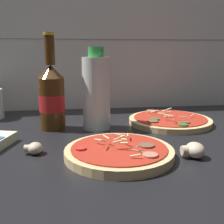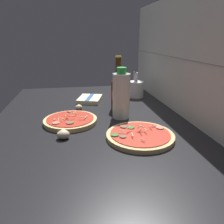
% 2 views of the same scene
% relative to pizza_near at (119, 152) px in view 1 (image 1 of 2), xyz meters
% --- Properties ---
extents(counter_slab, '(1.60, 0.90, 0.03)m').
position_rel_pizza_near_xyz_m(counter_slab, '(0.04, 0.09, -0.02)').
color(counter_slab, black).
rests_on(counter_slab, ground).
extents(tile_backsplash, '(1.60, 0.01, 0.60)m').
position_rel_pizza_near_xyz_m(tile_backsplash, '(0.04, 0.55, 0.26)').
color(tile_backsplash, silver).
rests_on(tile_backsplash, ground).
extents(pizza_near, '(0.24, 0.24, 0.05)m').
position_rel_pizza_near_xyz_m(pizza_near, '(0.00, 0.00, 0.00)').
color(pizza_near, tan).
rests_on(pizza_near, counter_slab).
extents(pizza_far, '(0.26, 0.26, 0.05)m').
position_rel_pizza_near_xyz_m(pizza_far, '(0.21, 0.27, -0.00)').
color(pizza_far, tan).
rests_on(pizza_far, counter_slab).
extents(beer_bottle, '(0.08, 0.08, 0.28)m').
position_rel_pizza_near_xyz_m(beer_bottle, '(-0.16, 0.26, 0.09)').
color(beer_bottle, '#47280F').
rests_on(beer_bottle, counter_slab).
extents(oil_bottle, '(0.08, 0.08, 0.24)m').
position_rel_pizza_near_xyz_m(oil_bottle, '(-0.03, 0.24, 0.10)').
color(oil_bottle, silver).
rests_on(oil_bottle, counter_slab).
extents(mushroom_left, '(0.05, 0.05, 0.03)m').
position_rel_pizza_near_xyz_m(mushroom_left, '(0.16, -0.03, 0.01)').
color(mushroom_left, beige).
rests_on(mushroom_left, counter_slab).
extents(mushroom_right, '(0.04, 0.04, 0.03)m').
position_rel_pizza_near_xyz_m(mushroom_right, '(-0.19, 0.04, 0.00)').
color(mushroom_right, beige).
rests_on(mushroom_right, counter_slab).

